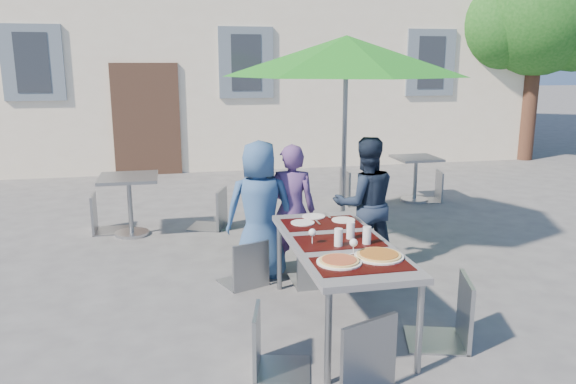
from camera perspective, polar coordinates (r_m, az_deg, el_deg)
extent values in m
plane|color=#494A4C|center=(4.82, 8.94, -14.41)|extent=(90.00, 90.00, 0.00)
cube|color=beige|center=(15.61, -6.51, 17.71)|extent=(13.00, 8.00, 7.00)
cube|color=#402A1F|center=(11.51, -14.18, 7.12)|extent=(1.30, 0.06, 2.20)
cube|color=slate|center=(11.70, -24.53, 11.86)|extent=(1.10, 0.06, 1.40)
cube|color=#262B33|center=(11.68, -24.55, 11.86)|extent=(0.60, 0.04, 1.10)
cube|color=slate|center=(11.56, -4.28, 12.97)|extent=(1.10, 0.06, 1.40)
cube|color=#262B33|center=(11.54, -4.27, 12.97)|extent=(0.60, 0.04, 1.10)
cube|color=slate|center=(12.74, 14.29, 12.62)|extent=(1.10, 0.06, 1.40)
cube|color=#262B33|center=(12.72, 14.33, 12.61)|extent=(0.60, 0.04, 1.10)
cylinder|color=#44291D|center=(14.07, 23.33, 8.70)|extent=(0.36, 0.36, 2.80)
sphere|color=#134913|center=(14.09, 24.05, 16.41)|extent=(2.80, 2.80, 2.80)
sphere|color=#134913|center=(13.88, 20.41, 15.53)|extent=(2.00, 2.00, 2.00)
cube|color=#4A4A4F|center=(4.73, 5.23, -5.33)|extent=(0.80, 1.85, 0.05)
cylinder|color=gray|center=(4.02, 4.10, -14.59)|extent=(0.05, 0.05, 0.70)
cylinder|color=gray|center=(4.24, 13.21, -13.35)|extent=(0.05, 0.05, 0.70)
cylinder|color=gray|center=(5.56, -0.88, -6.50)|extent=(0.05, 0.05, 0.70)
cylinder|color=gray|center=(5.72, 5.85, -5.99)|extent=(0.05, 0.05, 0.70)
cube|color=black|center=(4.23, 7.46, -7.25)|extent=(0.70, 0.42, 0.01)
cube|color=black|center=(4.72, 5.24, -5.01)|extent=(0.70, 0.42, 0.01)
cube|color=black|center=(5.22, 3.45, -3.19)|extent=(0.70, 0.42, 0.01)
cylinder|color=white|center=(4.22, 5.21, -7.09)|extent=(0.34, 0.34, 0.01)
cylinder|color=tan|center=(4.21, 5.22, -6.94)|extent=(0.30, 0.30, 0.01)
cylinder|color=#922F0E|center=(4.21, 5.22, -6.84)|extent=(0.26, 0.26, 0.01)
cylinder|color=white|center=(4.38, 9.21, -6.45)|extent=(0.38, 0.38, 0.01)
cylinder|color=tan|center=(4.37, 9.22, -6.30)|extent=(0.34, 0.34, 0.01)
cylinder|color=maroon|center=(4.37, 9.22, -6.21)|extent=(0.30, 0.30, 0.01)
cylinder|color=silver|center=(4.57, 5.15, -4.64)|extent=(0.07, 0.07, 0.15)
cylinder|color=silver|center=(4.77, 6.37, -3.92)|extent=(0.07, 0.07, 0.15)
cylinder|color=silver|center=(4.65, 8.02, -4.40)|extent=(0.07, 0.07, 0.15)
cylinder|color=silver|center=(4.64, 2.48, -5.29)|extent=(0.06, 0.06, 0.00)
cylinder|color=silver|center=(4.63, 2.49, -4.84)|extent=(0.01, 0.01, 0.08)
sphere|color=silver|center=(4.61, 2.49, -4.13)|extent=(0.06, 0.06, 0.06)
cylinder|color=silver|center=(4.41, 6.64, -6.34)|extent=(0.06, 0.06, 0.00)
cylinder|color=silver|center=(4.40, 6.66, -5.87)|extent=(0.01, 0.01, 0.08)
sphere|color=silver|center=(4.38, 6.68, -5.13)|extent=(0.06, 0.06, 0.06)
cylinder|color=white|center=(5.20, 1.50, -3.13)|extent=(0.22, 0.22, 0.01)
cube|color=#ADAFB5|center=(5.24, 2.99, -3.06)|extent=(0.02, 0.18, 0.00)
cylinder|color=white|center=(5.32, 5.65, -2.84)|extent=(0.22, 0.22, 0.01)
cube|color=#ADAFB5|center=(5.36, 7.08, -2.77)|extent=(0.02, 0.18, 0.00)
cylinder|color=white|center=(5.42, 2.62, -2.49)|extent=(0.22, 0.22, 0.01)
cube|color=#ADAFB5|center=(5.45, 4.04, -2.42)|extent=(0.02, 0.18, 0.00)
imported|color=#305284|center=(5.79, -2.88, -1.84)|extent=(0.76, 0.54, 1.45)
imported|color=#53366F|center=(5.89, 0.35, -1.83)|extent=(0.58, 0.46, 1.40)
imported|color=#182336|center=(6.08, 7.84, -1.21)|extent=(0.72, 0.43, 1.45)
cube|color=gray|center=(5.70, -4.77, -5.16)|extent=(0.52, 0.52, 0.03)
cube|color=gray|center=(5.47, -3.83, -3.30)|extent=(0.39, 0.18, 0.48)
cylinder|color=gray|center=(6.00, -4.08, -6.46)|extent=(0.02, 0.02, 0.42)
cylinder|color=gray|center=(5.84, -7.05, -7.05)|extent=(0.02, 0.02, 0.42)
cylinder|color=gray|center=(5.72, -2.34, -7.43)|extent=(0.02, 0.02, 0.42)
cylinder|color=gray|center=(5.56, -5.43, -8.10)|extent=(0.02, 0.02, 0.42)
cube|color=gray|center=(5.72, 2.68, -4.43)|extent=(0.47, 0.47, 0.03)
cube|color=gray|center=(5.44, 3.32, -2.35)|extent=(0.46, 0.04, 0.55)
cylinder|color=gray|center=(6.03, 3.98, -6.05)|extent=(0.02, 0.02, 0.48)
cylinder|color=gray|center=(5.93, 0.29, -6.33)|extent=(0.02, 0.02, 0.48)
cylinder|color=gray|center=(5.67, 5.12, -7.31)|extent=(0.02, 0.02, 0.48)
cylinder|color=gray|center=(5.57, 1.21, -7.65)|extent=(0.02, 0.02, 0.48)
cube|color=gray|center=(6.00, 5.55, -4.52)|extent=(0.47, 0.47, 0.03)
cube|color=gray|center=(5.80, 6.63, -2.87)|extent=(0.37, 0.14, 0.45)
cylinder|color=gray|center=(6.28, 5.87, -5.71)|extent=(0.02, 0.02, 0.40)
cylinder|color=gray|center=(6.11, 3.38, -6.21)|extent=(0.02, 0.02, 0.40)
cylinder|color=gray|center=(6.04, 7.66, -6.55)|extent=(0.02, 0.02, 0.40)
cylinder|color=gray|center=(5.86, 5.13, -7.11)|extent=(0.02, 0.02, 0.40)
cube|color=#91989C|center=(4.12, -0.55, -12.57)|extent=(0.48, 0.48, 0.03)
cube|color=#91989C|center=(4.04, -3.28, -9.48)|extent=(0.12, 0.39, 0.47)
cylinder|color=#91989C|center=(4.07, 1.87, -16.41)|extent=(0.02, 0.02, 0.42)
cylinder|color=#91989C|center=(4.37, 1.86, -14.21)|extent=(0.02, 0.02, 0.42)
cylinder|color=#91989C|center=(4.08, -3.13, -16.33)|extent=(0.02, 0.02, 0.42)
cylinder|color=#91989C|center=(4.38, -2.75, -14.14)|extent=(0.02, 0.02, 0.42)
cube|color=#90959B|center=(4.65, 15.06, -9.05)|extent=(0.58, 0.58, 0.03)
cube|color=#90959B|center=(4.60, 17.98, -5.85)|extent=(0.17, 0.45, 0.55)
cylinder|color=#90959B|center=(4.90, 12.19, -10.93)|extent=(0.02, 0.02, 0.48)
cylinder|color=#90959B|center=(4.55, 12.75, -12.95)|extent=(0.02, 0.02, 0.48)
cylinder|color=#90959B|center=(4.97, 16.81, -10.89)|extent=(0.02, 0.02, 0.48)
cylinder|color=#90959B|center=(4.62, 17.76, -12.87)|extent=(0.02, 0.02, 0.48)
cube|color=gray|center=(3.69, 10.73, -14.74)|extent=(0.61, 0.61, 0.03)
cube|color=gray|center=(3.72, 8.48, -9.68)|extent=(0.45, 0.20, 0.56)
cylinder|color=gray|center=(3.83, 15.04, -18.29)|extent=(0.02, 0.02, 0.49)
cylinder|color=gray|center=(3.83, 6.08, -17.91)|extent=(0.02, 0.02, 0.49)
cylinder|color=gray|center=(4.07, 10.63, -16.09)|extent=(0.02, 0.02, 0.49)
cylinder|color=#ADAFB5|center=(7.03, 5.52, -4.90)|extent=(0.50, 0.50, 0.10)
cylinder|color=gray|center=(6.77, 5.72, 4.12)|extent=(0.06, 0.06, 2.33)
cone|color=#1B7B1B|center=(6.69, 5.94, 13.61)|extent=(2.88, 2.88, 0.46)
cylinder|color=#ADAFB5|center=(7.66, -15.57, -4.06)|extent=(0.44, 0.44, 0.04)
cylinder|color=gray|center=(7.56, -15.72, -1.56)|extent=(0.06, 0.06, 0.73)
cube|color=gray|center=(7.48, -15.91, 1.40)|extent=(0.73, 0.73, 0.04)
cube|color=gray|center=(7.78, -17.72, -0.54)|extent=(0.43, 0.43, 0.03)
cube|color=gray|center=(7.75, -19.36, 1.24)|extent=(0.03, 0.43, 0.52)
cylinder|color=gray|center=(7.65, -16.33, -2.53)|extent=(0.02, 0.02, 0.45)
cylinder|color=gray|center=(8.00, -16.16, -1.83)|extent=(0.02, 0.02, 0.45)
cylinder|color=gray|center=(7.68, -19.10, -2.65)|extent=(0.02, 0.02, 0.45)
cylinder|color=gray|center=(8.04, -18.80, -1.94)|extent=(0.02, 0.02, 0.45)
cube|color=gray|center=(7.68, -8.32, -0.09)|extent=(0.58, 0.58, 0.03)
cube|color=gray|center=(7.56, -6.83, 1.84)|extent=(0.19, 0.43, 0.54)
cylinder|color=gray|center=(7.97, -9.18, -1.45)|extent=(0.02, 0.02, 0.47)
cylinder|color=gray|center=(7.62, -10.09, -2.17)|extent=(0.02, 0.02, 0.47)
cylinder|color=gray|center=(7.86, -6.50, -1.58)|extent=(0.02, 0.02, 0.47)
cylinder|color=gray|center=(7.50, -7.29, -2.31)|extent=(0.02, 0.02, 0.47)
cylinder|color=#ADAFB5|center=(9.40, 12.70, -0.76)|extent=(0.44, 0.44, 0.04)
cylinder|color=gray|center=(9.33, 12.79, 1.15)|extent=(0.06, 0.06, 0.68)
cube|color=gray|center=(9.26, 12.91, 3.37)|extent=(0.68, 0.68, 0.04)
cube|color=gray|center=(8.98, 7.18, 1.95)|extent=(0.47, 0.47, 0.03)
cube|color=gray|center=(8.86, 5.89, 3.65)|extent=(0.04, 0.46, 0.55)
cylinder|color=gray|center=(8.92, 8.77, 0.16)|extent=(0.02, 0.02, 0.49)
cylinder|color=gray|center=(9.28, 7.89, 0.69)|extent=(0.02, 0.02, 0.49)
cylinder|color=gray|center=(8.79, 6.35, 0.03)|extent=(0.02, 0.02, 0.49)
cylinder|color=gray|center=(9.15, 5.55, 0.58)|extent=(0.02, 0.02, 0.49)
cube|color=gray|center=(9.35, 14.01, 1.75)|extent=(0.49, 0.49, 0.03)
cube|color=gray|center=(9.36, 15.26, 3.20)|extent=(0.12, 0.41, 0.49)
cylinder|color=gray|center=(9.52, 12.67, 0.64)|extent=(0.02, 0.02, 0.43)
cylinder|color=gray|center=(9.19, 13.13, 0.16)|extent=(0.02, 0.02, 0.43)
cylinder|color=gray|center=(9.61, 14.71, 0.63)|extent=(0.02, 0.02, 0.43)
cylinder|color=gray|center=(9.28, 15.25, 0.16)|extent=(0.02, 0.02, 0.43)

